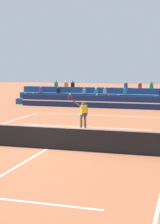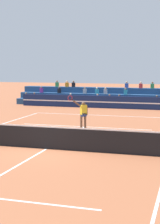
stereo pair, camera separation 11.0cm
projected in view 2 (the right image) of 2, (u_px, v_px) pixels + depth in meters
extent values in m
plane|color=#AD603D|center=(47.00, 149.00, 17.21)|extent=(120.00, 120.00, 0.00)
cube|color=white|center=(105.00, 115.00, 28.52)|extent=(11.00, 0.10, 0.01)
cube|color=white|center=(85.00, 127.00, 23.31)|extent=(8.25, 0.10, 0.01)
cube|color=white|center=(47.00, 149.00, 17.21)|extent=(0.10, 12.85, 0.01)
cube|color=black|center=(47.00, 138.00, 17.14)|extent=(11.90, 0.02, 1.00)
cube|color=white|center=(46.00, 127.00, 17.08)|extent=(11.90, 0.04, 0.06)
cube|color=navy|center=(117.00, 102.00, 33.05)|extent=(18.00, 0.24, 1.10)
cube|color=white|center=(117.00, 102.00, 32.92)|extent=(18.00, 0.02, 0.10)
cube|color=navy|center=(120.00, 104.00, 34.29)|extent=(20.34, 0.95, 0.55)
cube|color=yellow|center=(26.00, 96.00, 36.70)|extent=(0.32, 0.22, 0.44)
sphere|color=brown|center=(26.00, 93.00, 36.66)|extent=(0.18, 0.18, 0.18)
cube|color=orange|center=(157.00, 100.00, 33.11)|extent=(0.32, 0.22, 0.44)
sphere|color=brown|center=(157.00, 96.00, 33.07)|extent=(0.18, 0.18, 0.18)
cube|color=#B2B2B7|center=(119.00, 99.00, 34.07)|extent=(0.32, 0.22, 0.44)
sphere|color=brown|center=(119.00, 95.00, 34.03)|extent=(0.18, 0.18, 0.18)
cube|color=red|center=(34.00, 97.00, 36.45)|extent=(0.32, 0.22, 0.44)
sphere|color=brown|center=(34.00, 93.00, 36.41)|extent=(0.18, 0.18, 0.18)
cube|color=#2D4CA5|center=(98.00, 98.00, 34.65)|extent=(0.32, 0.22, 0.44)
sphere|color=tan|center=(98.00, 95.00, 34.61)|extent=(0.18, 0.18, 0.18)
cube|color=purple|center=(110.00, 98.00, 34.33)|extent=(0.32, 0.22, 0.44)
sphere|color=brown|center=(110.00, 95.00, 34.29)|extent=(0.18, 0.18, 0.18)
cube|color=black|center=(71.00, 97.00, 35.40)|extent=(0.32, 0.22, 0.44)
sphere|color=beige|center=(71.00, 94.00, 35.36)|extent=(0.18, 0.18, 0.18)
cube|color=navy|center=(121.00, 100.00, 35.16)|extent=(20.34, 0.95, 1.10)
cube|color=#B2B2B7|center=(85.00, 91.00, 35.91)|extent=(0.32, 0.22, 0.44)
sphere|color=#9E7051|center=(85.00, 88.00, 35.87)|extent=(0.18, 0.18, 0.18)
cube|color=black|center=(59.00, 91.00, 36.65)|extent=(0.32, 0.22, 0.44)
sphere|color=brown|center=(59.00, 87.00, 36.61)|extent=(0.18, 0.18, 0.18)
cube|color=teal|center=(126.00, 92.00, 34.79)|extent=(0.32, 0.22, 0.44)
sphere|color=#9E7051|center=(126.00, 89.00, 34.75)|extent=(0.18, 0.18, 0.18)
cube|color=teal|center=(97.00, 91.00, 35.57)|extent=(0.32, 0.22, 0.44)
sphere|color=beige|center=(97.00, 88.00, 35.53)|extent=(0.18, 0.18, 0.18)
cube|color=purple|center=(41.00, 90.00, 37.19)|extent=(0.32, 0.22, 0.44)
sphere|color=#9E7051|center=(41.00, 87.00, 37.15)|extent=(0.18, 0.18, 0.18)
cube|color=#B2B2B7|center=(105.00, 92.00, 35.33)|extent=(0.32, 0.22, 0.44)
sphere|color=tan|center=(105.00, 88.00, 35.29)|extent=(0.18, 0.18, 0.18)
cube|color=navy|center=(123.00, 96.00, 36.03)|extent=(20.34, 0.95, 1.65)
cube|color=#2D4CA5|center=(127.00, 86.00, 35.64)|extent=(0.32, 0.22, 0.44)
sphere|color=tan|center=(127.00, 82.00, 35.60)|extent=(0.18, 0.18, 0.18)
cube|color=#338C4C|center=(152.00, 86.00, 34.95)|extent=(0.32, 0.22, 0.44)
sphere|color=brown|center=(152.00, 83.00, 34.91)|extent=(0.18, 0.18, 0.18)
cube|color=orange|center=(67.00, 85.00, 37.35)|extent=(0.32, 0.22, 0.44)
sphere|color=beige|center=(67.00, 81.00, 37.31)|extent=(0.18, 0.18, 0.18)
cube|color=#338C4C|center=(57.00, 85.00, 37.65)|extent=(0.32, 0.22, 0.44)
sphere|color=brown|center=(57.00, 81.00, 37.61)|extent=(0.18, 0.18, 0.18)
cube|color=red|center=(141.00, 86.00, 35.26)|extent=(0.32, 0.22, 0.44)
sphere|color=beige|center=(141.00, 82.00, 35.22)|extent=(0.18, 0.18, 0.18)
cube|color=black|center=(73.00, 85.00, 37.16)|extent=(0.32, 0.22, 0.44)
sphere|color=brown|center=(73.00, 82.00, 37.12)|extent=(0.18, 0.18, 0.18)
cylinder|color=brown|center=(85.00, 123.00, 21.97)|extent=(0.14, 0.14, 0.90)
cylinder|color=brown|center=(81.00, 123.00, 21.92)|extent=(0.14, 0.14, 0.90)
cube|color=navy|center=(84.00, 115.00, 21.87)|extent=(0.36, 0.37, 0.20)
cube|color=yellow|center=(84.00, 110.00, 21.84)|extent=(0.38, 0.41, 0.56)
sphere|color=brown|center=(84.00, 104.00, 21.79)|extent=(0.22, 0.22, 0.22)
cube|color=white|center=(85.00, 130.00, 21.99)|extent=(0.28, 0.26, 0.09)
cube|color=white|center=(82.00, 130.00, 21.93)|extent=(0.28, 0.26, 0.09)
cylinder|color=brown|center=(87.00, 110.00, 21.98)|extent=(0.09, 0.09, 0.56)
cylinder|color=brown|center=(77.00, 103.00, 21.52)|extent=(0.41, 0.48, 0.42)
cylinder|color=black|center=(72.00, 100.00, 21.31)|extent=(0.15, 0.17, 0.15)
torus|color=#B21E1E|center=(70.00, 98.00, 21.21)|extent=(0.29, 0.35, 0.43)
sphere|color=#C6DB33|center=(85.00, 122.00, 25.23)|extent=(0.07, 0.07, 0.07)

